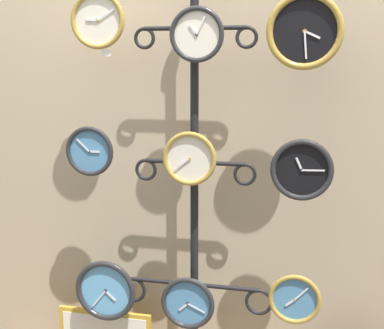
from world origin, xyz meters
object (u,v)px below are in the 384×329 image
clock_middle_center (189,158)px  clock_bottom_center (188,303)px  clock_top_center (197,34)px  clock_middle_left (90,151)px  clock_bottom_left (106,290)px  clock_middle_right (302,170)px  clock_top_left (98,20)px  display_stand (194,256)px  clock_bottom_right (295,299)px  clock_top_right (305,31)px

clock_middle_center → clock_bottom_center: (-0.00, -0.02, -0.67)m
clock_top_center → clock_middle_left: (-0.50, -0.01, -0.51)m
clock_middle_left → clock_bottom_left: 0.67m
clock_middle_right → clock_top_left: bearing=178.8°
display_stand → clock_top_center: display_stand is taller
clock_bottom_center → clock_bottom_right: bearing=1.3°
clock_top_right → clock_middle_center: size_ratio=1.28×
clock_top_center → clock_middle_center: size_ratio=0.97×
clock_middle_center → clock_top_right: bearing=0.9°
clock_top_center → clock_middle_center: 0.53m
clock_top_left → clock_middle_right: bearing=-1.2°
clock_middle_left → clock_middle_right: 0.95m
display_stand → clock_middle_center: bearing=-91.8°
display_stand → clock_bottom_left: display_stand is taller
clock_bottom_center → display_stand: bearing=87.4°
clock_top_right → clock_middle_left: 1.07m
clock_top_center → display_stand: bearing=109.5°
clock_top_right → clock_bottom_center: (-0.47, -0.02, -1.20)m
clock_middle_center → clock_bottom_left: bearing=-179.4°
display_stand → clock_bottom_left: (-0.41, -0.10, -0.17)m
clock_middle_right → clock_bottom_left: (-0.89, 0.00, -0.63)m
clock_top_center → clock_top_right: clock_top_right is taller
display_stand → clock_bottom_left: 0.45m
clock_bottom_left → clock_middle_left: bearing=166.4°
clock_top_left → clock_top_right: 0.88m
clock_top_center → clock_middle_right: bearing=-2.8°
clock_bottom_center → clock_top_right: bearing=2.9°
clock_top_left → display_stand: bearing=11.1°
clock_middle_left → clock_bottom_left: size_ratio=0.77×
clock_middle_right → clock_bottom_left: clock_middle_right is taller
display_stand → clock_top_left: (-0.41, -0.08, 1.07)m
clock_top_right → clock_bottom_right: 1.14m
clock_top_center → clock_bottom_center: (-0.03, -0.03, -1.19)m
clock_top_left → clock_top_center: 0.44m
clock_middle_right → clock_bottom_right: bearing=-172.0°
clock_top_right → clock_middle_right: clock_top_right is taller
display_stand → clock_top_center: bearing=-70.5°
clock_top_right → clock_bottom_right: bearing=-75.4°
clock_middle_center → clock_bottom_center: size_ratio=0.96×
display_stand → clock_bottom_right: 0.50m
display_stand → clock_bottom_right: (0.47, -0.10, -0.12)m
display_stand → clock_top_right: (0.47, -0.09, 1.02)m
clock_middle_right → clock_middle_center: bearing=179.5°
clock_middle_right → clock_bottom_right: clock_middle_right is taller
clock_middle_center → clock_bottom_right: 0.77m
clock_top_left → clock_middle_center: (0.41, -0.01, -0.59)m
clock_top_left → clock_middle_right: (0.89, -0.02, -0.62)m
display_stand → clock_bottom_left: size_ratio=6.86×
clock_top_left → clock_middle_center: bearing=-1.9°
display_stand → clock_middle_left: 0.69m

